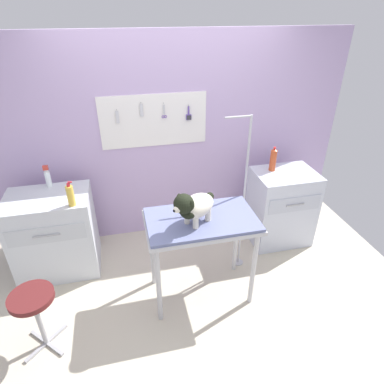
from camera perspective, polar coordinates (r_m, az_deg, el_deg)
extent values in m
cube|color=beige|center=(3.34, 1.25, -18.65)|extent=(4.40, 4.00, 0.04)
cube|color=#B9A0CE|center=(3.71, -3.48, 8.82)|extent=(4.00, 0.06, 2.30)
cube|color=white|center=(3.56, -6.68, 12.30)|extent=(1.14, 0.02, 0.56)
cylinder|color=gray|center=(3.49, -13.09, 13.91)|extent=(0.01, 0.02, 0.01)
cube|color=silver|center=(3.50, -12.95, 12.69)|extent=(0.03, 0.01, 0.13)
cylinder|color=gray|center=(3.48, -8.96, 15.23)|extent=(0.01, 0.02, 0.01)
cube|color=silver|center=(3.49, -8.84, 14.00)|extent=(0.03, 0.01, 0.13)
cylinder|color=gray|center=(3.51, -5.02, 15.29)|extent=(0.01, 0.02, 0.01)
cube|color=silver|center=(3.52, -5.04, 14.14)|extent=(0.01, 0.00, 0.11)
cube|color=silver|center=(3.52, -4.84, 14.15)|extent=(0.01, 0.00, 0.11)
torus|color=#603A9E|center=(3.54, -5.10, 12.99)|extent=(0.03, 0.01, 0.03)
torus|color=#603A9E|center=(3.54, -4.68, 13.03)|extent=(0.03, 0.01, 0.03)
cylinder|color=gray|center=(3.57, -0.64, 14.99)|extent=(0.01, 0.02, 0.01)
cylinder|color=#5F47A0|center=(3.57, -0.60, 14.09)|extent=(0.02, 0.02, 0.09)
cube|color=#5F47A0|center=(3.59, -0.59, 12.98)|extent=(0.06, 0.02, 0.06)
cube|color=#333338|center=(3.58, -0.53, 12.91)|extent=(0.05, 0.01, 0.05)
cylinder|color=#B7B7BC|center=(2.90, -5.86, -15.98)|extent=(0.04, 0.04, 0.82)
cylinder|color=#B7B7BC|center=(3.07, 10.70, -13.16)|extent=(0.04, 0.04, 0.82)
cylinder|color=#B7B7BC|center=(3.23, -7.02, -10.24)|extent=(0.04, 0.04, 0.82)
cylinder|color=#B7B7BC|center=(3.39, 7.73, -8.07)|extent=(0.04, 0.04, 0.82)
cube|color=#B7B7BC|center=(2.85, 1.69, -5.35)|extent=(0.98, 0.58, 0.03)
cube|color=slate|center=(2.83, 1.70, -4.83)|extent=(0.95, 0.56, 0.03)
cylinder|color=#B7B7BC|center=(3.73, 8.05, -12.06)|extent=(0.11, 0.11, 0.01)
cylinder|color=#B7B7BC|center=(3.24, 9.08, -1.09)|extent=(0.02, 0.02, 1.67)
cylinder|color=#B7B7BC|center=(2.86, 8.12, 12.91)|extent=(0.24, 0.02, 0.02)
cylinder|color=silver|center=(2.67, 0.65, -5.33)|extent=(0.05, 0.05, 0.11)
cylinder|color=silver|center=(2.73, -0.87, -4.50)|extent=(0.05, 0.05, 0.11)
cylinder|color=silver|center=(2.77, 2.83, -3.99)|extent=(0.05, 0.05, 0.11)
cylinder|color=silver|center=(2.82, 1.32, -3.22)|extent=(0.05, 0.05, 0.11)
ellipsoid|color=silver|center=(2.69, 0.94, -2.42)|extent=(0.39, 0.35, 0.19)
ellipsoid|color=black|center=(2.62, -0.79, -3.57)|extent=(0.18, 0.19, 0.10)
sphere|color=black|center=(2.54, -1.45, -2.10)|extent=(0.16, 0.16, 0.16)
ellipsoid|color=silver|center=(2.51, -2.58, -3.03)|extent=(0.10, 0.09, 0.05)
sphere|color=black|center=(2.49, -3.12, -3.33)|extent=(0.02, 0.02, 0.02)
ellipsoid|color=black|center=(2.50, -0.05, -2.31)|extent=(0.06, 0.06, 0.09)
ellipsoid|color=black|center=(2.59, -2.29, -1.16)|extent=(0.06, 0.06, 0.09)
sphere|color=black|center=(2.77, 3.14, -0.76)|extent=(0.07, 0.07, 0.07)
cube|color=silver|center=(3.65, -22.89, -6.76)|extent=(0.80, 0.56, 0.89)
cube|color=silver|center=(3.32, -24.14, -6.92)|extent=(0.70, 0.01, 0.18)
cylinder|color=#99999E|center=(3.31, -24.16, -7.00)|extent=(0.24, 0.02, 0.02)
cube|color=silver|center=(3.93, 15.32, -2.53)|extent=(0.68, 0.52, 0.88)
cube|color=#B3B9CA|center=(3.64, 17.56, -2.11)|extent=(0.60, 0.01, 0.18)
cylinder|color=#99999E|center=(3.64, 17.62, -2.17)|extent=(0.20, 0.02, 0.02)
cylinder|color=#9E9EA3|center=(3.07, -25.11, -20.04)|extent=(0.04, 0.04, 0.53)
cube|color=#9E9EA3|center=(3.29, -22.59, -21.96)|extent=(0.16, 0.16, 0.02)
cube|color=#9E9EA3|center=(3.33, -25.20, -22.02)|extent=(0.16, 0.16, 0.02)
cube|color=#9E9EA3|center=(3.24, -25.63, -24.00)|extent=(0.16, 0.16, 0.02)
cube|color=#9E9EA3|center=(3.20, -22.91, -23.96)|extent=(0.16, 0.16, 0.02)
cylinder|color=#5A1E1E|center=(2.87, -26.39, -16.24)|extent=(0.34, 0.34, 0.04)
cylinder|color=gold|center=(3.14, -20.49, -0.65)|extent=(0.07, 0.07, 0.20)
cylinder|color=red|center=(3.09, -20.86, 1.17)|extent=(0.03, 0.03, 0.03)
cube|color=red|center=(3.07, -20.65, 1.62)|extent=(0.04, 0.01, 0.01)
cylinder|color=white|center=(3.58, -23.90, 2.11)|extent=(0.05, 0.05, 0.16)
cylinder|color=white|center=(3.54, -24.20, 3.41)|extent=(0.02, 0.02, 0.02)
cube|color=red|center=(3.52, -24.31, 3.89)|extent=(0.05, 0.03, 0.04)
cylinder|color=#BB4823|center=(3.70, 14.01, 5.38)|extent=(0.07, 0.07, 0.24)
cone|color=#BB4823|center=(3.65, 14.25, 7.20)|extent=(0.07, 0.07, 0.02)
cylinder|color=red|center=(3.64, 14.29, 7.50)|extent=(0.03, 0.03, 0.02)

